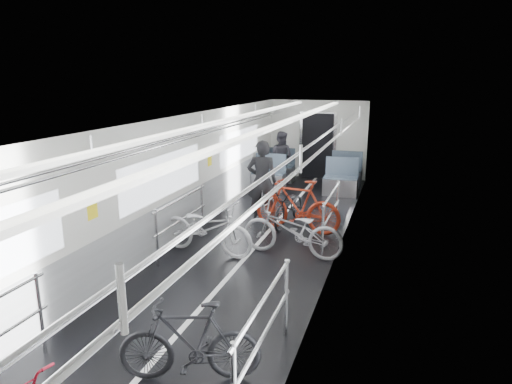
# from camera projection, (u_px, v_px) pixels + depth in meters

# --- Properties ---
(car_shell) EXTENTS (3.02, 14.01, 2.41)m
(car_shell) POSITION_uv_depth(u_px,v_px,m) (272.00, 176.00, 9.30)
(car_shell) COLOR black
(car_shell) RESTS_ON ground
(bike_left_far) EXTENTS (1.88, 0.84, 0.96)m
(bike_left_far) POSITION_uv_depth(u_px,v_px,m) (206.00, 228.00, 8.13)
(bike_left_far) COLOR #BBBBC1
(bike_left_far) RESTS_ON floor
(bike_right_near) EXTENTS (1.54, 0.87, 0.89)m
(bike_right_near) POSITION_uv_depth(u_px,v_px,m) (190.00, 341.00, 4.71)
(bike_right_near) COLOR black
(bike_right_near) RESTS_ON floor
(bike_right_mid) EXTENTS (1.88, 0.78, 0.96)m
(bike_right_mid) POSITION_uv_depth(u_px,v_px,m) (292.00, 230.00, 8.01)
(bike_right_mid) COLOR #9B9BA0
(bike_right_mid) RESTS_ON floor
(bike_right_far) EXTENTS (1.89, 0.77, 1.10)m
(bike_right_far) POSITION_uv_depth(u_px,v_px,m) (297.00, 206.00, 9.27)
(bike_right_far) COLOR maroon
(bike_right_far) RESTS_ON floor
(bike_aisle) EXTENTS (0.73, 1.57, 0.79)m
(bike_aisle) POSITION_uv_depth(u_px,v_px,m) (289.00, 207.00, 9.74)
(bike_aisle) COLOR black
(bike_aisle) RESTS_ON floor
(person_standing) EXTENTS (0.73, 0.57, 1.79)m
(person_standing) POSITION_uv_depth(u_px,v_px,m) (262.00, 181.00, 9.90)
(person_standing) COLOR black
(person_standing) RESTS_ON floor
(person_seated) EXTENTS (0.83, 0.69, 1.54)m
(person_seated) POSITION_uv_depth(u_px,v_px,m) (281.00, 157.00, 13.55)
(person_seated) COLOR #33313A
(person_seated) RESTS_ON floor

